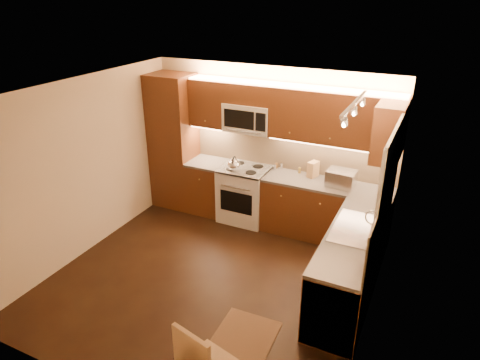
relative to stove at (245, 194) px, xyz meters
The scene contains 36 objects.
floor 1.76m from the stove, 79.85° to the right, with size 4.00×4.00×0.01m, color black.
ceiling 2.66m from the stove, 79.85° to the right, with size 4.00×4.00×0.01m, color beige.
wall_back 0.91m from the stove, 47.29° to the left, with size 4.00×0.01×2.50m, color beige.
wall_front 3.77m from the stove, 85.33° to the right, with size 4.00×0.01×2.50m, color beige.
wall_left 2.51m from the stove, 135.42° to the right, with size 0.01×4.00×2.50m, color beige.
wall_right 2.95m from the stove, 36.06° to the right, with size 0.01×4.00×2.50m, color beige.
pantry 1.52m from the stove, behind, with size 0.70×0.60×2.30m, color #47260F.
base_cab_back_left 0.69m from the stove, behind, with size 0.62×0.60×0.86m, color #47260F.
counter_back_left 0.81m from the stove, behind, with size 0.62×0.60×0.04m, color #373532.
base_cab_back_right 1.34m from the stove, ahead, with size 1.92×0.60×0.86m, color #47260F.
counter_back_right 1.40m from the stove, ahead, with size 1.92×0.60×0.04m, color #373532.
base_cab_right 2.37m from the stove, 32.52° to the right, with size 0.60×2.00×0.86m, color #47260F.
counter_right 2.41m from the stove, 32.52° to the right, with size 0.60×2.00×0.04m, color #373532.
dishwasher 2.81m from the stove, 44.64° to the right, with size 0.58×0.60×0.84m, color silver.
backsplash_back 1.03m from the stove, 25.86° to the left, with size 3.30×0.02×0.60m, color tan.
backsplash_right 2.72m from the stove, 29.11° to the right, with size 0.02×2.00×0.60m, color tan.
upper_cab_back_left 1.58m from the stove, 167.74° to the left, with size 0.62×0.35×0.75m, color #47260F.
upper_cab_back_right 1.95m from the stove, ahead, with size 1.92×0.35×0.75m, color #47260F.
upper_cab_bridge 1.64m from the stove, 90.00° to the left, with size 0.76×0.35×0.31m, color #47260F.
upper_cab_right_corner 2.57m from the stove, ahead, with size 0.35×0.50×0.75m, color #47260F.
stove is the anchor object (origin of this frame).
microwave 1.27m from the stove, 90.00° to the left, with size 0.76×0.38×0.44m, color silver, non-canonical shape.
window_frame 2.79m from the stove, 26.21° to the right, with size 0.03×1.44×1.24m, color silver.
window_blinds 2.77m from the stove, 26.41° to the right, with size 0.02×1.36×1.16m, color silver.
sink 2.35m from the stove, 29.36° to the right, with size 0.52×0.86×0.15m, color silver, non-canonical shape.
faucet 2.52m from the stove, 27.30° to the right, with size 0.20×0.04×0.30m, color silver, non-canonical shape.
track_light_bar 3.01m from the stove, 34.57° to the right, with size 0.04×1.20×0.03m, color silver.
kettle 0.61m from the stove, 124.80° to the right, with size 0.21×0.21×0.24m, color silver, non-canonical shape.
toaster_oven 1.64m from the stove, ahead, with size 0.40×0.30×0.24m, color silver.
knife_block 1.22m from the stove, ahead, with size 0.11×0.18×0.25m, color #A07948.
spice_jar_a 0.76m from the stove, 25.57° to the left, with size 0.04×0.04×0.11m, color silver.
spice_jar_b 0.70m from the stove, 30.28° to the left, with size 0.04×0.04×0.09m, color brown.
spice_jar_c 0.68m from the stove, 21.22° to the left, with size 0.04×0.04×0.09m, color silver.
spice_jar_d 1.00m from the stove, 15.09° to the left, with size 0.04×0.04×0.09m, color olive.
soap_bottle 2.33m from the stove, ahead, with size 0.08×0.08×0.18m, color white.
rug 2.85m from the stove, 66.04° to the right, with size 0.65×0.98×0.01m, color black.
Camera 1 is at (2.37, -4.11, 3.56)m, focal length 32.24 mm.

